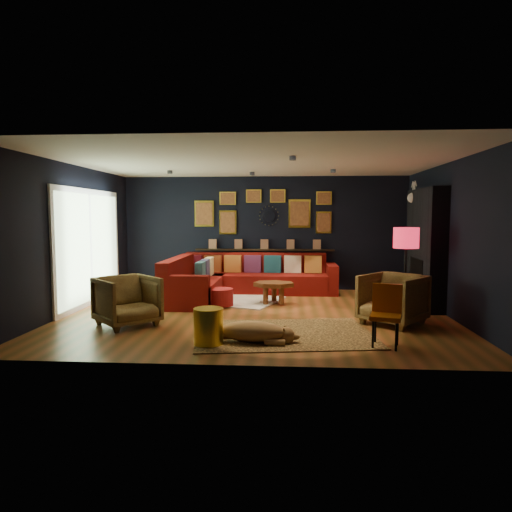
# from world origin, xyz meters

# --- Properties ---
(floor) EXTENTS (6.50, 6.50, 0.00)m
(floor) POSITION_xyz_m (0.00, 0.00, 0.00)
(floor) COLOR #9B5327
(floor) RESTS_ON ground
(room_walls) EXTENTS (6.50, 6.50, 6.50)m
(room_walls) POSITION_xyz_m (0.00, 0.00, 1.59)
(room_walls) COLOR black
(room_walls) RESTS_ON ground
(sectional) EXTENTS (3.41, 2.69, 0.86)m
(sectional) POSITION_xyz_m (-0.61, 1.81, 0.32)
(sectional) COLOR maroon
(sectional) RESTS_ON ground
(ledge) EXTENTS (3.20, 0.12, 0.04)m
(ledge) POSITION_xyz_m (0.00, 2.68, 0.92)
(ledge) COLOR black
(ledge) RESTS_ON room_walls
(gallery_wall) EXTENTS (3.15, 0.04, 1.02)m
(gallery_wall) POSITION_xyz_m (-0.01, 2.72, 1.81)
(gallery_wall) COLOR yellow
(gallery_wall) RESTS_ON room_walls
(sunburst_mirror) EXTENTS (0.47, 0.16, 0.47)m
(sunburst_mirror) POSITION_xyz_m (0.10, 2.72, 1.70)
(sunburst_mirror) COLOR silver
(sunburst_mirror) RESTS_ON room_walls
(fireplace) EXTENTS (0.31, 1.60, 2.20)m
(fireplace) POSITION_xyz_m (3.09, 0.90, 1.02)
(fireplace) COLOR black
(fireplace) RESTS_ON ground
(deer_head) EXTENTS (0.50, 0.28, 0.45)m
(deer_head) POSITION_xyz_m (3.14, 1.40, 2.05)
(deer_head) COLOR white
(deer_head) RESTS_ON fireplace
(sliding_door) EXTENTS (0.06, 2.80, 2.20)m
(sliding_door) POSITION_xyz_m (-3.22, 0.60, 1.10)
(sliding_door) COLOR white
(sliding_door) RESTS_ON ground
(ceiling_spots) EXTENTS (3.30, 2.50, 0.06)m
(ceiling_spots) POSITION_xyz_m (-0.00, 0.80, 2.56)
(ceiling_spots) COLOR black
(ceiling_spots) RESTS_ON room_walls
(shag_rug) EXTENTS (2.30, 1.97, 0.03)m
(shag_rug) POSITION_xyz_m (-0.64, 1.25, 0.01)
(shag_rug) COLOR silver
(shag_rug) RESTS_ON ground
(leopard_rug) EXTENTS (2.71, 2.10, 0.01)m
(leopard_rug) POSITION_xyz_m (0.49, -1.33, 0.01)
(leopard_rug) COLOR tan
(leopard_rug) RESTS_ON ground
(coffee_table) EXTENTS (0.85, 0.67, 0.40)m
(coffee_table) POSITION_xyz_m (0.27, 0.90, 0.35)
(coffee_table) COLOR brown
(coffee_table) RESTS_ON shag_rug
(pouf) EXTENTS (0.48, 0.48, 0.31)m
(pouf) POSITION_xyz_m (-0.72, 0.59, 0.18)
(pouf) COLOR maroon
(pouf) RESTS_ON shag_rug
(armchair_left) EXTENTS (1.13, 1.13, 0.85)m
(armchair_left) POSITION_xyz_m (-1.94, -0.98, 0.42)
(armchair_left) COLOR #BE8F44
(armchair_left) RESTS_ON ground
(armchair_right) EXTENTS (1.16, 1.15, 0.87)m
(armchair_right) POSITION_xyz_m (2.18, -0.59, 0.44)
(armchair_right) COLOR #BE8F44
(armchair_right) RESTS_ON ground
(gold_stool) EXTENTS (0.39, 0.39, 0.49)m
(gold_stool) POSITION_xyz_m (-0.50, -1.95, 0.24)
(gold_stool) COLOR yellow
(gold_stool) RESTS_ON ground
(orange_chair) EXTENTS (0.47, 0.47, 0.81)m
(orange_chair) POSITION_xyz_m (1.82, -1.83, 0.47)
(orange_chair) COLOR black
(orange_chair) RESTS_ON ground
(floor_lamp) EXTENTS (0.42, 0.42, 1.50)m
(floor_lamp) POSITION_xyz_m (2.50, -0.05, 1.26)
(floor_lamp) COLOR black
(floor_lamp) RESTS_ON ground
(dog) EXTENTS (1.27, 0.71, 0.38)m
(dog) POSITION_xyz_m (0.07, -1.80, 0.21)
(dog) COLOR #B97C49
(dog) RESTS_ON leopard_rug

